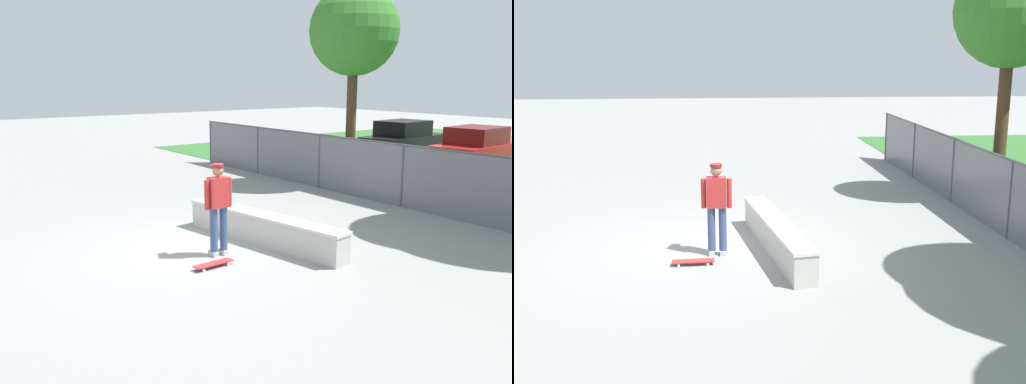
# 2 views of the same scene
# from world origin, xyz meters

# --- Properties ---
(ground_plane) EXTENTS (80.00, 80.00, 0.00)m
(ground_plane) POSITION_xyz_m (0.00, 0.00, 0.00)
(ground_plane) COLOR gray
(concrete_ledge) EXTENTS (4.29, 1.10, 0.65)m
(concrete_ledge) POSITION_xyz_m (0.44, 1.43, 0.33)
(concrete_ledge) COLOR #B7B5AD
(concrete_ledge) RESTS_ON ground
(skateboarder) EXTENTS (0.31, 0.60, 1.84)m
(skateboarder) POSITION_xyz_m (0.58, 0.24, 1.03)
(skateboarder) COLOR beige
(skateboarder) RESTS_ON ground
(skateboard) EXTENTS (0.24, 0.81, 0.09)m
(skateboard) POSITION_xyz_m (1.12, -0.22, 0.07)
(skateboard) COLOR red
(skateboard) RESTS_ON ground
(chainlink_fence) EXTENTS (19.84, 0.07, 1.73)m
(chainlink_fence) POSITION_xyz_m (0.00, 6.47, 0.94)
(chainlink_fence) COLOR #4C4C51
(chainlink_fence) RESTS_ON ground
(tree_near_left) EXTENTS (2.81, 2.81, 6.31)m
(tree_near_left) POSITION_xyz_m (-3.06, 7.60, 4.85)
(tree_near_left) COLOR #47301E
(tree_near_left) RESTS_ON ground
(car_black) EXTENTS (2.31, 4.35, 1.66)m
(car_black) POSITION_xyz_m (-5.85, 13.76, 0.84)
(car_black) COLOR black
(car_black) RESTS_ON ground
(car_red) EXTENTS (2.31, 4.35, 1.66)m
(car_red) POSITION_xyz_m (-2.27, 13.60, 0.84)
(car_red) COLOR #B21E1E
(car_red) RESTS_ON ground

